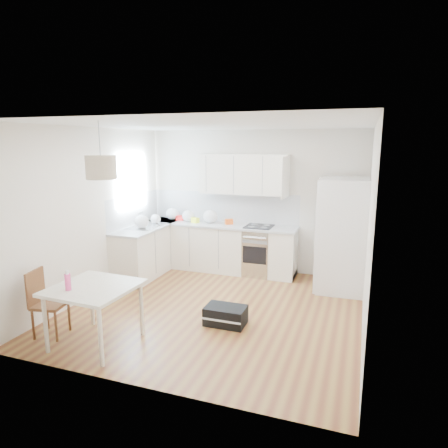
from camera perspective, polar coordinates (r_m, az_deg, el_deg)
name	(u,v)px	position (r m, az deg, el deg)	size (l,w,h in m)	color
floor	(215,308)	(6.16, -1.27, -11.97)	(4.20, 4.20, 0.00)	brown
ceiling	(214,125)	(5.65, -1.40, 14.01)	(4.20, 4.20, 0.00)	white
wall_back	(253,201)	(7.73, 4.21, 3.27)	(4.20, 4.20, 0.00)	white
wall_left	(93,213)	(6.78, -18.18, 1.57)	(4.20, 4.20, 0.00)	white
wall_right	(369,231)	(5.39, 20.02, -1.00)	(4.20, 4.20, 0.00)	white
window_glassblock	(132,181)	(7.65, -13.05, 5.95)	(0.02, 1.00, 1.00)	#BFE0F9
cabinets_back	(219,248)	(7.81, -0.73, -3.43)	(3.00, 0.60, 0.88)	white
cabinets_left	(149,250)	(7.78, -10.62, -3.69)	(0.60, 1.80, 0.88)	white
counter_back	(219,225)	(7.70, -0.74, -0.13)	(3.02, 0.64, 0.04)	#AEB0B3
counter_left	(148,227)	(7.67, -10.75, -0.37)	(0.64, 1.82, 0.04)	#AEB0B3
backsplash_back	(224,207)	(7.92, -0.01, 2.48)	(3.00, 0.01, 0.58)	white
backsplash_left	(134,210)	(7.77, -12.71, 2.02)	(0.01, 1.80, 0.58)	white
upper_cabinets	(244,174)	(7.56, 2.84, 7.11)	(1.70, 0.32, 0.75)	white
range_oven	(259,252)	(7.58, 4.97, -3.94)	(0.50, 0.61, 0.88)	silver
sink	(147,226)	(7.63, -10.94, -0.33)	(0.50, 0.80, 0.16)	silver
refrigerator	(343,235)	(6.98, 16.58, -1.46)	(0.90, 0.94, 1.89)	white
dining_table	(94,293)	(5.17, -18.08, -9.30)	(0.99, 0.99, 0.75)	beige
dining_chair	(50,303)	(5.67, -23.60, -10.34)	(0.37, 0.37, 0.87)	#512A18
drink_bottle	(68,280)	(5.07, -21.43, -7.50)	(0.07, 0.07, 0.24)	#EB4189
gym_bag	(226,315)	(5.62, 0.23, -12.93)	(0.55, 0.36, 0.25)	black
pendant_lamp	(101,167)	(4.82, -17.16, 7.76)	(0.35, 0.35, 0.27)	beige
grocery_bag_a	(172,214)	(8.15, -7.38, 1.44)	(0.27, 0.23, 0.24)	white
grocery_bag_b	(188,216)	(7.94, -5.13, 1.15)	(0.25, 0.21, 0.23)	white
grocery_bag_c	(210,216)	(7.75, -1.95, 1.08)	(0.29, 0.25, 0.26)	white
grocery_bag_d	(156,219)	(7.83, -9.75, 0.71)	(0.20, 0.17, 0.18)	white
grocery_bag_e	(142,222)	(7.44, -11.67, 0.33)	(0.27, 0.23, 0.24)	white
snack_orange	(229,222)	(7.65, 0.71, 0.33)	(0.15, 0.09, 0.10)	#F05715
snack_yellow	(195,220)	(7.82, -4.13, 0.55)	(0.15, 0.09, 0.10)	#F0F727
snack_red	(180,218)	(8.09, -6.32, 0.89)	(0.15, 0.09, 0.10)	red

